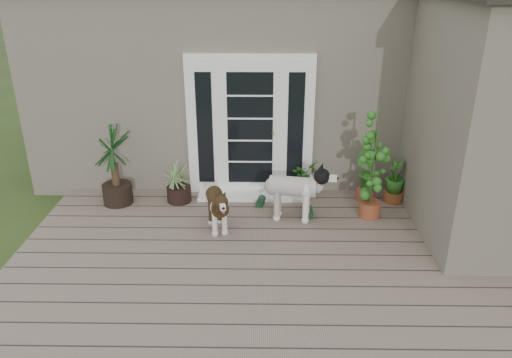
{
  "coord_description": "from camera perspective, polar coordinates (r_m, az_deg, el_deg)",
  "views": [
    {
      "loc": [
        -0.01,
        -4.57,
        3.44
      ],
      "look_at": [
        -0.1,
        1.75,
        0.7
      ],
      "focal_mm": 34.87,
      "sensor_mm": 36.0,
      "label": 1
    }
  ],
  "objects": [
    {
      "name": "herb_b",
      "position": [
        7.7,
        12.49,
        -0.39
      ],
      "size": [
        0.53,
        0.53,
        0.56
      ],
      "primitive_type": "imported",
      "rotation": [
        0.0,
        0.0,
        2.39
      ],
      "color": "#2C621C",
      "rests_on": "deck"
    },
    {
      "name": "house_main",
      "position": [
        9.41,
        0.89,
        11.86
      ],
      "size": [
        7.4,
        4.0,
        3.1
      ],
      "primitive_type": "cube",
      "color": "#665E54",
      "rests_on": "ground"
    },
    {
      "name": "spider_plant",
      "position": [
        7.54,
        -8.91,
        -0.26
      ],
      "size": [
        0.73,
        0.73,
        0.65
      ],
      "primitive_type": null,
      "rotation": [
        0.0,
        0.0,
        -0.22
      ],
      "color": "#90B26D",
      "rests_on": "deck"
    },
    {
      "name": "house_wing",
      "position": [
        6.99,
        25.52,
        5.45
      ],
      "size": [
        1.6,
        2.4,
        3.1
      ],
      "primitive_type": "cube",
      "color": "#665E54",
      "rests_on": "ground"
    },
    {
      "name": "brindle_dog",
      "position": [
        6.68,
        -4.47,
        -3.47
      ],
      "size": [
        0.49,
        0.79,
        0.61
      ],
      "primitive_type": null,
      "rotation": [
        0.0,
        0.0,
        3.4
      ],
      "color": "#3D2A16",
      "rests_on": "deck"
    },
    {
      "name": "yucca",
      "position": [
        7.57,
        -15.94,
        1.46
      ],
      "size": [
        1.04,
        1.04,
        1.2
      ],
      "primitive_type": null,
      "rotation": [
        0.0,
        0.0,
        0.29
      ],
      "color": "black",
      "rests_on": "deck"
    },
    {
      "name": "deck",
      "position": [
        6.01,
        0.78,
        -10.79
      ],
      "size": [
        6.2,
        4.6,
        0.12
      ],
      "primitive_type": "cube",
      "color": "#6B5B4C",
      "rests_on": "ground"
    },
    {
      "name": "door_step",
      "position": [
        7.71,
        -0.67,
        -1.86
      ],
      "size": [
        1.6,
        0.4,
        0.05
      ],
      "primitive_type": "cube",
      "color": "white",
      "rests_on": "deck"
    },
    {
      "name": "herb_c",
      "position": [
        7.74,
        15.61,
        -0.64
      ],
      "size": [
        0.4,
        0.4,
        0.55
      ],
      "primitive_type": "imported",
      "rotation": [
        0.0,
        0.0,
        4.56
      ],
      "color": "#1A4E16",
      "rests_on": "deck"
    },
    {
      "name": "door_unit",
      "position": [
        7.51,
        -0.67,
        6.06
      ],
      "size": [
        1.9,
        0.14,
        2.15
      ],
      "primitive_type": "cube",
      "color": "white",
      "rests_on": "deck"
    },
    {
      "name": "herb_a",
      "position": [
        7.64,
        5.48,
        -0.4
      ],
      "size": [
        0.54,
        0.54,
        0.49
      ],
      "primitive_type": "imported",
      "rotation": [
        0.0,
        0.0,
        0.92
      ],
      "color": "#265819",
      "rests_on": "deck"
    },
    {
      "name": "white_dog",
      "position": [
        6.92,
        4.22,
        -1.87
      ],
      "size": [
        0.93,
        0.52,
        0.73
      ],
      "primitive_type": null,
      "rotation": [
        0.0,
        0.0,
        -1.74
      ],
      "color": "silver",
      "rests_on": "deck"
    },
    {
      "name": "clog_right",
      "position": [
        7.18,
        6.07,
        -3.79
      ],
      "size": [
        0.15,
        0.32,
        0.1
      ],
      "primitive_type": null,
      "rotation": [
        0.0,
        0.0,
        0.01
      ],
      "color": "#16371D",
      "rests_on": "deck"
    },
    {
      "name": "clog_left",
      "position": [
        7.46,
        0.53,
        -2.59
      ],
      "size": [
        0.2,
        0.32,
        0.09
      ],
      "primitive_type": null,
      "rotation": [
        0.0,
        0.0,
        -0.23
      ],
      "color": "black",
      "rests_on": "deck"
    },
    {
      "name": "sapling",
      "position": [
        6.99,
        13.4,
        1.72
      ],
      "size": [
        0.56,
        0.56,
        1.62
      ],
      "primitive_type": null,
      "rotation": [
        0.0,
        0.0,
        -0.21
      ],
      "color": "#255F1B",
      "rests_on": "deck"
    }
  ]
}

